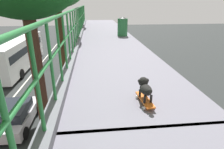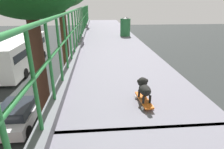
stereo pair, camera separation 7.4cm
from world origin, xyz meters
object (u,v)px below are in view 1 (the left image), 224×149
(car_white_fifth, at_px, (15,115))
(city_bus, at_px, (17,52))
(litter_bin, at_px, (123,26))
(toy_skateboard, at_px, (145,100))
(small_dog, at_px, (145,87))

(car_white_fifth, bearing_deg, city_bus, 108.05)
(car_white_fifth, xyz_separation_m, litter_bin, (6.10, -1.02, 5.11))
(city_bus, bearing_deg, litter_bin, -50.45)
(toy_skateboard, relative_size, litter_bin, 0.62)
(car_white_fifth, relative_size, toy_skateboard, 7.22)
(city_bus, xyz_separation_m, litter_bin, (9.52, -11.53, 3.96))
(car_white_fifth, xyz_separation_m, small_dog, (5.46, -7.20, 4.94))
(city_bus, bearing_deg, car_white_fifth, -71.95)
(car_white_fifth, distance_m, small_dog, 10.29)
(toy_skateboard, bearing_deg, car_white_fifth, 127.08)
(toy_skateboard, xyz_separation_m, litter_bin, (0.64, 6.20, 0.38))
(city_bus, relative_size, toy_skateboard, 20.24)
(car_white_fifth, height_order, toy_skateboard, toy_skateboard)
(car_white_fifth, bearing_deg, small_dog, -52.83)
(car_white_fifth, height_order, small_dog, small_dog)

